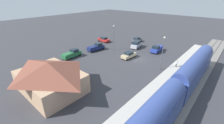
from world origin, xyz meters
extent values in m
plane|color=#38383D|center=(0.00, 0.00, 0.00)|extent=(200.00, 200.00, 0.00)
cube|color=slate|center=(-14.00, 0.00, 0.09)|extent=(4.80, 70.00, 0.18)
cube|color=#59544C|center=(-14.72, 0.00, 0.24)|extent=(0.10, 70.00, 0.12)
cube|color=#59544C|center=(-13.28, 0.00, 0.24)|extent=(0.10, 70.00, 0.12)
cube|color=#B7B2A8|center=(-10.00, 0.00, 0.15)|extent=(3.20, 46.00, 0.30)
cube|color=#33478C|center=(-14.00, 2.09, 2.15)|extent=(2.90, 18.81, 3.70)
cube|color=gold|center=(-12.54, 2.09, 1.85)|extent=(0.04, 17.31, 0.36)
cylinder|color=#33478C|center=(-14.00, 2.09, 3.90)|extent=(2.75, 18.06, 2.76)
cube|color=tan|center=(4.00, 22.00, 1.76)|extent=(11.35, 8.29, 3.52)
pyramid|color=brown|center=(4.00, 22.00, 4.51)|extent=(12.15, 9.09, 2.00)
cube|color=#4C3323|center=(4.00, 17.83, 1.05)|extent=(1.10, 0.08, 2.10)
cylinder|color=#333338|center=(-9.65, -1.51, 0.72)|extent=(0.22, 0.22, 0.85)
cylinder|color=silver|center=(-9.65, -1.51, 1.46)|extent=(0.36, 0.36, 0.62)
sphere|color=tan|center=(-9.65, -1.51, 1.89)|extent=(0.24, 0.24, 0.24)
cube|color=red|center=(17.73, -5.65, 0.72)|extent=(4.58, 2.05, 0.76)
cube|color=#19232D|center=(17.73, -5.65, 1.42)|extent=(2.24, 1.72, 0.64)
cylinder|color=black|center=(19.47, -4.94, 0.34)|extent=(0.22, 0.68, 0.68)
cylinder|color=black|center=(19.39, -6.53, 0.34)|extent=(0.22, 0.68, 0.68)
cylinder|color=black|center=(16.07, -4.77, 0.34)|extent=(0.22, 0.68, 0.68)
cylinder|color=black|center=(16.00, -6.37, 0.34)|extent=(0.22, 0.68, 0.68)
cube|color=#283D9E|center=(-1.42, -8.78, 0.84)|extent=(2.19, 5.48, 0.92)
cube|color=#19232D|center=(-1.46, -7.76, 1.72)|extent=(1.80, 1.80, 0.84)
cylinder|color=black|center=(-2.37, -6.67, 0.38)|extent=(0.22, 0.76, 0.76)
cylinder|color=black|center=(-0.65, -6.60, 0.38)|extent=(0.22, 0.76, 0.76)
cylinder|color=black|center=(-2.19, -10.97, 0.38)|extent=(0.22, 0.76, 0.76)
cylinder|color=black|center=(-0.47, -10.90, 0.38)|extent=(0.22, 0.76, 0.76)
cube|color=#283D9E|center=(-1.38, -9.73, 1.40)|extent=(1.99, 3.05, 0.20)
cube|color=#47494F|center=(8.46, -13.11, 0.72)|extent=(1.86, 4.51, 0.76)
cube|color=#19232D|center=(8.46, -13.11, 1.42)|extent=(1.63, 2.17, 0.64)
cylinder|color=black|center=(7.67, -11.41, 0.34)|extent=(0.22, 0.68, 0.68)
cylinder|color=black|center=(9.27, -11.42, 0.34)|extent=(0.22, 0.68, 0.68)
cylinder|color=black|center=(7.66, -14.81, 0.34)|extent=(0.22, 0.68, 0.68)
cylinder|color=black|center=(9.26, -14.82, 0.34)|extent=(0.22, 0.68, 0.68)
cube|color=navy|center=(13.26, 2.48, 0.84)|extent=(2.62, 5.60, 0.92)
cube|color=#19232D|center=(13.14, 1.46, 1.72)|extent=(1.93, 1.93, 0.84)
cylinder|color=black|center=(13.85, 0.24, 0.38)|extent=(0.22, 0.76, 0.76)
cylinder|color=black|center=(12.14, 0.46, 0.38)|extent=(0.22, 0.76, 0.76)
cylinder|color=black|center=(14.38, 4.51, 0.38)|extent=(0.22, 0.76, 0.76)
cylinder|color=black|center=(12.68, 4.72, 0.38)|extent=(0.22, 0.76, 0.76)
cube|color=navy|center=(13.38, 3.42, 1.40)|extent=(2.22, 3.18, 0.20)
cube|color=#236638|center=(14.15, 10.70, 0.84)|extent=(2.26, 5.50, 0.92)
cube|color=#19232D|center=(14.20, 9.68, 1.72)|extent=(1.82, 1.82, 0.84)
cylinder|color=black|center=(15.12, 8.60, 0.38)|extent=(0.22, 0.76, 0.76)
cylinder|color=black|center=(13.41, 8.51, 0.38)|extent=(0.22, 0.76, 0.76)
cylinder|color=black|center=(14.89, 12.90, 0.38)|extent=(0.22, 0.76, 0.76)
cylinder|color=black|center=(13.17, 12.80, 0.38)|extent=(0.22, 0.76, 0.76)
cube|color=#236638|center=(14.09, 11.65, 1.40)|extent=(2.02, 3.07, 0.20)
cube|color=#C6B284|center=(2.20, 0.73, 0.72)|extent=(2.12, 4.61, 0.76)
cube|color=#19232D|center=(2.20, 0.73, 1.42)|extent=(1.75, 2.26, 0.64)
cylinder|color=black|center=(1.51, 2.48, 0.34)|extent=(0.22, 0.68, 0.68)
cylinder|color=black|center=(3.11, 2.38, 0.34)|extent=(0.22, 0.68, 0.68)
cylinder|color=black|center=(1.29, -0.92, 0.34)|extent=(0.22, 0.68, 0.68)
cylinder|color=black|center=(2.89, -1.02, 0.34)|extent=(0.22, 0.68, 0.68)
cube|color=silver|center=(5.23, -7.78, 0.84)|extent=(2.89, 5.19, 1.00)
cube|color=#19232D|center=(5.26, -7.93, 1.78)|extent=(2.37, 3.70, 0.88)
cylinder|color=black|center=(4.01, -6.09, 0.34)|extent=(0.22, 0.68, 0.68)
cylinder|color=black|center=(5.70, -5.75, 0.34)|extent=(0.22, 0.68, 0.68)
cylinder|color=black|center=(4.77, -9.81, 0.34)|extent=(0.22, 0.68, 0.68)
cylinder|color=black|center=(6.45, -9.47, 0.34)|extent=(0.22, 0.68, 0.68)
cylinder|color=#515156|center=(-7.20, 1.66, 3.67)|extent=(0.16, 0.16, 7.35)
sphere|color=#EAE5C6|center=(-7.20, 1.66, 7.53)|extent=(0.44, 0.44, 0.44)
cylinder|color=#515156|center=(9.43, -1.49, 3.56)|extent=(0.16, 0.16, 7.13)
sphere|color=#EAE5C6|center=(9.43, -1.49, 7.31)|extent=(0.44, 0.44, 0.44)
camera|label=1|loc=(-18.77, 31.80, 15.82)|focal=23.81mm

